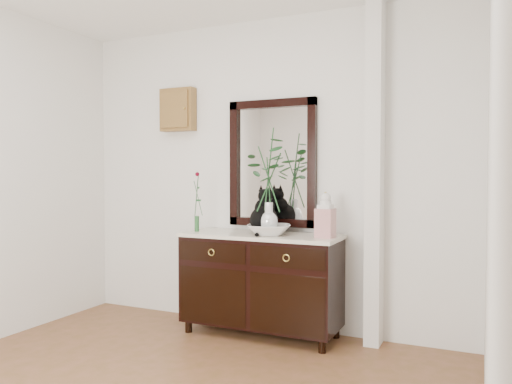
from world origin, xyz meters
The scene contains 10 objects.
wall_back centered at (0.00, 1.98, 1.35)m, with size 3.60×0.04×2.70m, color silver.
pilaster centered at (1.00, 1.90, 1.35)m, with size 0.12×0.20×2.70m, color silver.
sideboard centered at (0.10, 1.73, 0.47)m, with size 1.33×0.52×0.82m.
wall_mirror centered at (0.10, 1.97, 1.44)m, with size 0.80×0.06×1.10m.
key_cabinet centered at (-0.85, 1.94, 1.95)m, with size 0.35×0.10×0.40m, color brown.
cat centered at (0.11, 1.77, 1.04)m, with size 0.27×0.33×0.38m, color black, non-canonical shape.
lotus_bowl centered at (0.19, 1.68, 0.89)m, with size 0.35×0.35×0.09m, color white.
vase_branches centered at (0.19, 1.68, 1.30)m, with size 0.41×0.41×0.86m, color silver, non-canonical shape.
bud_vase_rose centered at (-0.47, 1.65, 1.11)m, with size 0.06×0.06×0.52m, color #2B6231, non-canonical shape.
ginger_jar centered at (0.66, 1.71, 1.03)m, with size 0.13×0.13×0.36m, color white, non-canonical shape.
Camera 1 is at (1.78, -2.04, 1.34)m, focal length 35.00 mm.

